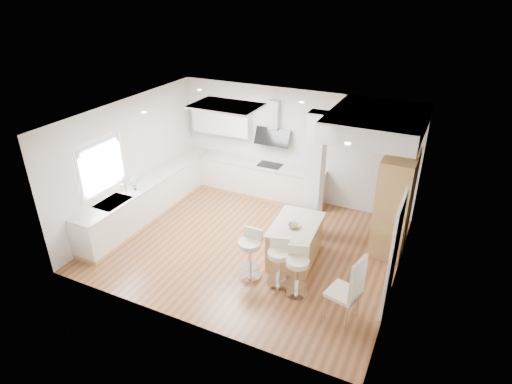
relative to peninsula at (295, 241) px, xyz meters
The scene contains 18 objects.
ground 1.12m from the peninsula, behind, with size 6.00×6.00×0.00m, color #905A35.
ceiling 1.12m from the peninsula, behind, with size 6.00×5.00×0.02m, color white.
wall_back 2.91m from the peninsula, 112.40° to the left, with size 6.00×0.04×2.80m, color beige.
wall_left 4.16m from the peninsula, behind, with size 0.04×5.00×2.80m, color beige.
wall_right 2.19m from the peninsula, ahead, with size 0.04×5.00×2.80m, color beige.
skylight 3.06m from the peninsula, 160.96° to the left, with size 4.10×2.10×0.06m.
window_left 4.29m from the peninsula, 167.77° to the right, with size 0.06×1.28×1.07m.
doorway_right 2.10m from the peninsula, 16.37° to the right, with size 0.05×1.00×2.10m.
counter_left 3.75m from the peninsula, behind, with size 0.63×4.50×1.35m.
counter_back 3.00m from the peninsula, 130.95° to the left, with size 3.62×0.63×2.50m.
pillar 1.40m from the peninsula, 89.67° to the left, with size 0.35×0.35×2.80m.
soffit 2.82m from the peninsula, 53.63° to the left, with size 1.78×2.20×0.40m.
oven_column 2.16m from the peninsula, 37.70° to the left, with size 0.63×1.21×2.10m.
peninsula is the anchor object (origin of this frame).
bar_stool_a 1.06m from the peninsula, 122.29° to the right, with size 0.46×0.46×0.98m.
bar_stool_b 0.92m from the peninsula, 88.53° to the right, with size 0.52×0.52×0.94m.
bar_stool_c 1.09m from the peninsula, 67.36° to the right, with size 0.53×0.53×0.95m.
dining_chair 1.92m from the peninsula, 41.92° to the right, with size 0.59×0.59×1.26m.
Camera 1 is at (3.42, -6.84, 5.15)m, focal length 30.00 mm.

